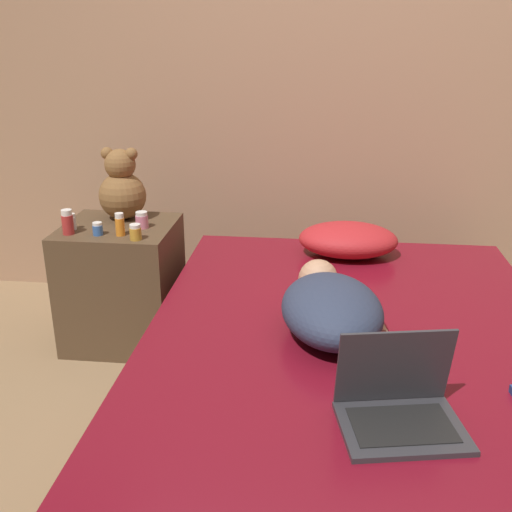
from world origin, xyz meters
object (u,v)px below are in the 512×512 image
Objects in this scene: bottle_red at (68,222)px; bottle_orange at (120,225)px; pillow at (347,240)px; person_lying at (331,307)px; teddy_bear at (122,188)px; bottle_blue at (98,229)px; laptop at (399,404)px; bottle_white at (72,222)px; bottle_amber at (135,232)px; bottle_pink at (142,220)px.

bottle_red reaches higher than bottle_orange.
person_lying reaches higher than pillow.
bottle_blue is at bearing -98.03° from teddy_bear.
teddy_bear is (-1.04, -0.01, 0.21)m from pillow.
laptop is 6.32× the size of bottle_blue.
bottle_blue is (-0.03, -0.25, -0.12)m from teddy_bear.
pillow is at bearing 74.82° from person_lying.
bottle_white is at bearing -132.62° from teddy_bear.
bottle_red is at bearing 172.81° from bottle_amber.
person_lying is 1.03m from bottle_orange.
bottle_orange reaches higher than bottle_white.
teddy_bear is (-0.96, 0.73, 0.20)m from person_lying.
teddy_bear reaches higher than bottle_blue.
laptop is at bearing -42.66° from bottle_orange.
pillow is 6.16× the size of bottle_white.
person_lying is 1.93× the size of teddy_bear.
person_lying is at bearing 98.40° from laptop.
laptop is 5.29× the size of bottle_amber.
bottle_red is 0.23m from bottle_orange.
teddy_bear is 0.28m from bottle_white.
bottle_white reaches higher than person_lying.
bottle_pink is 0.13m from bottle_orange.
bottle_orange is (-0.98, -0.26, 0.12)m from pillow.
teddy_bear is 0.21m from bottle_pink.
bottle_orange is 0.24m from bottle_white.
pillow is 1.25m from laptop.
bottle_orange is (-1.07, 0.99, 0.14)m from laptop.
bottle_orange is (-0.08, 0.05, 0.02)m from bottle_amber.
bottle_pink is 0.32m from bottle_red.
person_lying is 9.50× the size of bottle_amber.
bottle_amber is (-0.99, 0.94, 0.12)m from laptop.
person_lying is at bearing -28.62° from bottle_amber.
bottle_pink reaches higher than bottle_blue.
bottle_orange is at bearing 141.96° from person_lying.
bottle_orange is (0.23, 0.01, -0.00)m from bottle_red.
laptop reaches higher than bottle_orange.
bottle_white is (-0.17, -0.19, -0.11)m from teddy_bear.
bottle_blue is (-1.07, -0.26, 0.10)m from pillow.
laptop is 4.84× the size of bottle_pink.
person_lying is 11.37× the size of bottle_blue.
teddy_bear is 4.51× the size of bottle_pink.
bottle_amber is at bearing -161.24° from pillow.
teddy_bear is at bearing 81.97° from bottle_blue.
pillow is at bearing 9.50° from bottle_white.
laptop is at bearing -38.52° from bottle_white.
bottle_pink is at bearing 11.12° from bottle_white.
laptop reaches higher than person_lying.
bottle_red is 1.49× the size of bottle_white.
laptop is at bearing -85.46° from pillow.
teddy_bear is at bearing 133.32° from person_lying.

